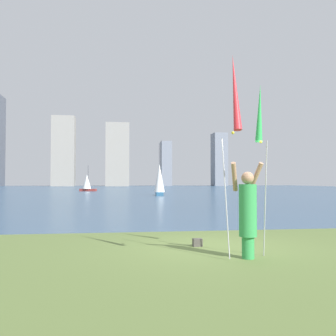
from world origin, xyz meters
TOP-DOWN VIEW (x-y plane):
  - ground at (0.00, 50.95)m, footprint 120.00×138.00m
  - person at (0.37, -1.41)m, footprint 0.73×0.54m
  - kite_flag_left at (-0.06, -1.93)m, footprint 0.16×1.17m
  - kite_flag_right at (0.81, -1.02)m, footprint 0.16×0.56m
  - bag at (-0.34, 0.20)m, footprint 0.22×0.18m
  - sailboat_1 at (-6.15, 51.70)m, footprint 2.67×1.61m
  - sailboat_2 at (2.78, 33.10)m, footprint 1.23×2.35m
  - skyline_tower_1 at (-16.64, 109.76)m, footprint 6.64×5.55m
  - skyline_tower_2 at (-0.78, 107.09)m, footprint 6.88×5.86m
  - skyline_tower_3 at (14.31, 110.07)m, footprint 3.22×4.01m
  - skyline_tower_4 at (31.60, 110.92)m, footprint 4.24×5.57m

SIDE VIEW (x-z plane):
  - ground at x=0.00m, z-range -0.12..0.00m
  - bag at x=-0.34m, z-range 0.00..0.19m
  - person at x=0.37m, z-range -0.02..1.99m
  - sailboat_1 at x=-6.15m, z-range -0.76..3.28m
  - sailboat_2 at x=2.78m, z-range -1.22..4.57m
  - kite_flag_right at x=0.81m, z-range 1.15..4.88m
  - kite_flag_left at x=-0.06m, z-range 1.21..5.31m
  - skyline_tower_3 at x=14.31m, z-range 0.00..13.82m
  - skyline_tower_4 at x=31.60m, z-range 0.00..16.70m
  - skyline_tower_2 at x=-0.78m, z-range 0.00..18.67m
  - skyline_tower_1 at x=-16.64m, z-range 0.00..20.77m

